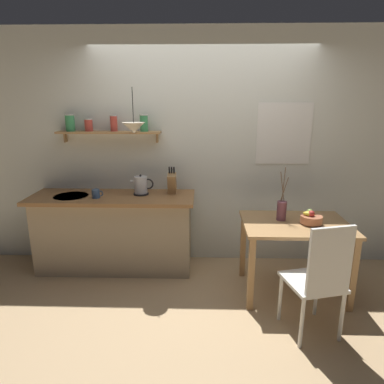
{
  "coord_description": "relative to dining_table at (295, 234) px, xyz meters",
  "views": [
    {
      "loc": [
        0.0,
        -3.32,
        1.92
      ],
      "look_at": [
        -0.1,
        0.25,
        0.95
      ],
      "focal_mm": 31.74,
      "sensor_mm": 36.0,
      "label": 1
    }
  ],
  "objects": [
    {
      "name": "ground_plane",
      "position": [
        -0.93,
        0.15,
        -0.64
      ],
      "size": [
        14.0,
        14.0,
        0.0
      ],
      "primitive_type": "plane",
      "color": "tan"
    },
    {
      "name": "back_wall",
      "position": [
        -0.73,
        0.8,
        0.71
      ],
      "size": [
        6.8,
        0.11,
        2.7
      ],
      "color": "silver",
      "rests_on": "ground_plane"
    },
    {
      "name": "kitchen_counter",
      "position": [
        -1.93,
        0.47,
        -0.19
      ],
      "size": [
        1.83,
        0.63,
        0.89
      ],
      "color": "tan",
      "rests_on": "ground_plane"
    },
    {
      "name": "wall_shelf",
      "position": [
        -2.01,
        0.65,
        0.98
      ],
      "size": [
        1.16,
        0.2,
        0.32
      ],
      "color": "tan"
    },
    {
      "name": "dining_table",
      "position": [
        0.0,
        0.0,
        0.0
      ],
      "size": [
        1.03,
        0.74,
        0.76
      ],
      "color": "tan",
      "rests_on": "ground_plane"
    },
    {
      "name": "dining_chair_near",
      "position": [
        0.02,
        -0.7,
        -0.08
      ],
      "size": [
        0.51,
        0.51,
        1.02
      ],
      "color": "white",
      "rests_on": "ground_plane"
    },
    {
      "name": "fruit_bowl",
      "position": [
        0.13,
        -0.03,
        0.18
      ],
      "size": [
        0.21,
        0.21,
        0.14
      ],
      "color": "#BC704C",
      "rests_on": "dining_table"
    },
    {
      "name": "twig_vase",
      "position": [
        -0.13,
        0.08,
        0.22
      ],
      "size": [
        0.09,
        0.09,
        0.54
      ],
      "color": "brown",
      "rests_on": "dining_table"
    },
    {
      "name": "electric_kettle",
      "position": [
        -1.61,
        0.52,
        0.35
      ],
      "size": [
        0.26,
        0.17,
        0.23
      ],
      "color": "black",
      "rests_on": "kitchen_counter"
    },
    {
      "name": "knife_block",
      "position": [
        -1.27,
        0.56,
        0.37
      ],
      "size": [
        0.09,
        0.17,
        0.32
      ],
      "color": "tan",
      "rests_on": "kitchen_counter"
    },
    {
      "name": "coffee_mug_by_sink",
      "position": [
        -2.08,
        0.36,
        0.3
      ],
      "size": [
        0.12,
        0.08,
        0.1
      ],
      "color": "#3D5B89",
      "rests_on": "kitchen_counter"
    },
    {
      "name": "pendant_lamp",
      "position": [
        -1.63,
        0.34,
        1.01
      ],
      "size": [
        0.24,
        0.24,
        0.45
      ],
      "color": "black"
    }
  ]
}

